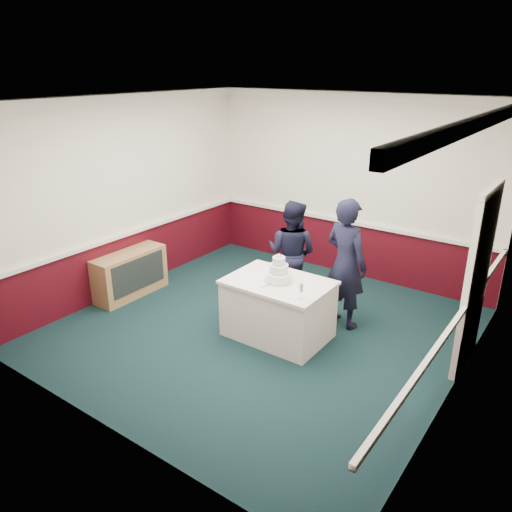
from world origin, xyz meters
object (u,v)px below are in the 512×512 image
Objects in this scene: person_woman at (346,263)px; wedding_cake at (279,273)px; sideboard at (130,274)px; cake_table at (278,308)px; person_man at (292,253)px; cake_knife at (268,286)px; champagne_flute at (301,288)px.

wedding_cake is at bearing 70.87° from person_woman.
wedding_cake is (2.55, 0.27, 0.55)m from sideboard.
person_woman is (0.54, 0.81, 0.50)m from cake_table.
person_man is (2.16, 1.23, 0.44)m from sideboard.
wedding_cake is at bearing 99.70° from cake_knife.
cake_knife is at bearing -98.53° from cake_table.
champagne_flute reaches higher than cake_knife.
cake_knife is 0.14× the size of person_man.
sideboard is at bearing -173.90° from wedding_cake.
sideboard is 3.33m from person_woman.
champagne_flute is at bearing -29.25° from cake_table.
cake_table is at bearing 107.24° from person_man.
person_man is (-0.37, 1.16, 0.00)m from cake_knife.
sideboard is 2.57m from cake_table.
cake_knife is 0.12× the size of person_woman.
sideboard is 0.91× the size of cake_table.
person_woman is at bearing 19.19° from sideboard.
person_woman is at bearing 87.64° from champagne_flute.
wedding_cake is 1.65× the size of cake_knife.
wedding_cake is at bearing 150.75° from champagne_flute.
cake_knife is (-0.03, -0.20, 0.39)m from cake_table.
wedding_cake is at bearing 107.24° from person_man.
sideboard is at bearing 34.13° from person_woman.
wedding_cake is at bearing 90.00° from cake_table.
person_man reaches higher than wedding_cake.
cake_table is 1.11m from person_man.
cake_knife is 1.16m from person_woman.
person_man is at bearing 5.71° from person_woman.
person_woman is (0.04, 1.09, -0.03)m from champagne_flute.
sideboard is at bearing -173.90° from cake_table.
person_woman is (0.57, 1.01, 0.11)m from cake_knife.
sideboard is 0.76× the size of person_man.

